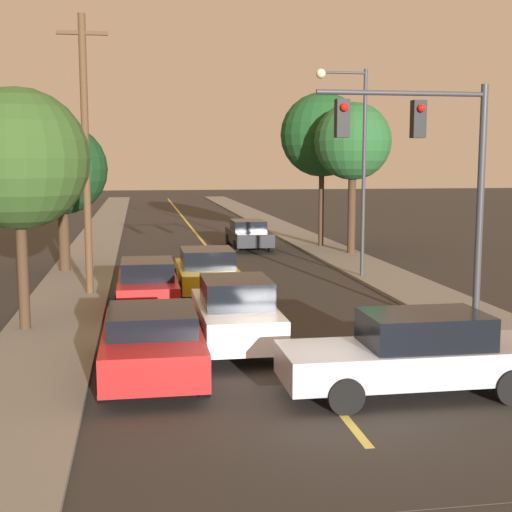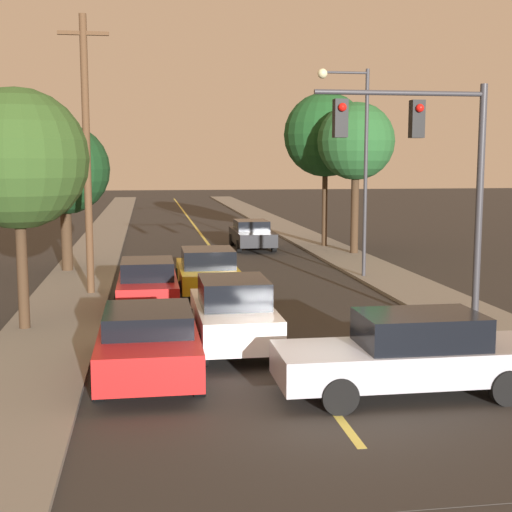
{
  "view_description": "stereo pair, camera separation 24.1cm",
  "coord_description": "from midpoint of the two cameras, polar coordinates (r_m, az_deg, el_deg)",
  "views": [
    {
      "loc": [
        -3.48,
        -12.16,
        4.44
      ],
      "look_at": [
        0.0,
        8.93,
        1.6
      ],
      "focal_mm": 50.0,
      "sensor_mm": 36.0,
      "label": 1
    },
    {
      "loc": [
        -3.24,
        -12.2,
        4.44
      ],
      "look_at": [
        0.0,
        8.93,
        1.6
      ],
      "focal_mm": 50.0,
      "sensor_mm": 36.0,
      "label": 2
    }
  ],
  "objects": [
    {
      "name": "traffic_signal_mast",
      "position": [
        18.01,
        14.03,
        7.62
      ],
      "size": [
        4.32,
        0.42,
        6.2
      ],
      "color": "#333338",
      "rests_on": "ground"
    },
    {
      "name": "tree_left_near",
      "position": [
        19.17,
        -18.19,
        7.37
      ],
      "size": [
        3.59,
        3.59,
        6.19
      ],
      "color": "#3D2B1C",
      "rests_on": "ground"
    },
    {
      "name": "sidewalk_left",
      "position": [
        48.44,
        -11.55,
        2.23
      ],
      "size": [
        2.5,
        80.0,
        0.12
      ],
      "color": "gray",
      "rests_on": "ground"
    },
    {
      "name": "car_near_lane_front",
      "position": [
        16.91,
        -1.43,
        -4.61
      ],
      "size": [
        1.89,
        4.29,
        1.73
      ],
      "color": "white",
      "rests_on": "ground"
    },
    {
      "name": "utility_pole_left",
      "position": [
        23.9,
        -13.1,
        8.15
      ],
      "size": [
        1.6,
        0.24,
        8.96
      ],
      "color": "#513823",
      "rests_on": "ground"
    },
    {
      "name": "tree_left_far",
      "position": [
        29.19,
        -14.86,
        6.68
      ],
      "size": [
        3.56,
        3.56,
        5.81
      ],
      "color": "#3D2B1C",
      "rests_on": "ground"
    },
    {
      "name": "sidewalk_right",
      "position": [
        49.23,
        2.02,
        2.47
      ],
      "size": [
        2.5,
        80.0,
        0.12
      ],
      "color": "gray",
      "rests_on": "ground"
    },
    {
      "name": "car_outer_lane_front",
      "position": [
        14.99,
        -8.14,
        -6.69
      ],
      "size": [
        2.11,
        4.66,
        1.47
      ],
      "color": "red",
      "rests_on": "ground"
    },
    {
      "name": "road_surface",
      "position": [
        48.5,
        -4.71,
        2.3
      ],
      "size": [
        9.06,
        80.0,
        0.01
      ],
      "color": "#2D2B28",
      "rests_on": "ground"
    },
    {
      "name": "car_near_lane_second",
      "position": [
        23.87,
        -3.59,
        -1.21
      ],
      "size": [
        2.04,
        4.37,
        1.57
      ],
      "color": "gold",
      "rests_on": "ground"
    },
    {
      "name": "car_far_oncoming",
      "position": [
        36.42,
        -0.15,
        1.76
      ],
      "size": [
        1.97,
        4.8,
        1.45
      ],
      "rotation": [
        0.0,
        0.0,
        3.14
      ],
      "color": "black",
      "rests_on": "ground"
    },
    {
      "name": "tree_right_near",
      "position": [
        34.01,
        8.2,
        9.02
      ],
      "size": [
        3.62,
        3.62,
        7.07
      ],
      "color": "#3D2B1C",
      "rests_on": "ground"
    },
    {
      "name": "ground_plane",
      "position": [
        13.39,
        6.45,
        -11.85
      ],
      "size": [
        200.0,
        200.0,
        0.0
      ],
      "primitive_type": "plane",
      "color": "#2D2B28"
    },
    {
      "name": "tree_right_far",
      "position": [
        36.78,
        5.78,
        9.61
      ],
      "size": [
        4.24,
        4.24,
        7.78
      ],
      "color": "#3D2B1C",
      "rests_on": "ground"
    },
    {
      "name": "streetlamp_right",
      "position": [
        27.02,
        8.18,
        8.72
      ],
      "size": [
        1.95,
        0.36,
        7.7
      ],
      "color": "#333338",
      "rests_on": "ground"
    },
    {
      "name": "car_outer_lane_second",
      "position": [
        21.66,
        -8.35,
        -2.21
      ],
      "size": [
        1.87,
        4.32,
        1.53
      ],
      "color": "red",
      "rests_on": "ground"
    },
    {
      "name": "car_crossing_right",
      "position": [
        14.03,
        12.84,
        -7.65
      ],
      "size": [
        5.09,
        1.88,
        1.59
      ],
      "rotation": [
        0.0,
        0.0,
        1.57
      ],
      "color": "#A5A8B2",
      "rests_on": "ground"
    }
  ]
}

